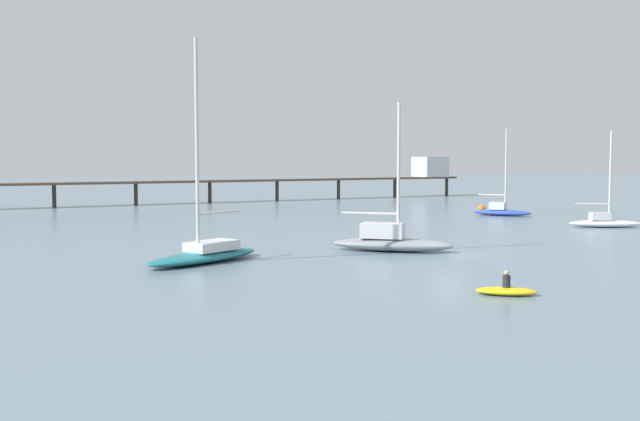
% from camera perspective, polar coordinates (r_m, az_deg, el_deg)
% --- Properties ---
extents(ground_plane, '(400.00, 400.00, 0.00)m').
position_cam_1_polar(ground_plane, '(47.33, 10.06, -3.49)').
color(ground_plane, slate).
extents(pier, '(83.91, 9.43, 6.37)m').
position_cam_1_polar(pier, '(108.03, -0.17, 2.85)').
color(pier, brown).
rests_on(pier, ground_plane).
extents(sailboat_blue, '(5.39, 5.97, 9.35)m').
position_cam_1_polar(sailboat_blue, '(80.44, 14.13, 0.05)').
color(sailboat_blue, '#2D4CB7').
rests_on(sailboat_blue, ground_plane).
extents(sailboat_white, '(6.60, 4.55, 8.68)m').
position_cam_1_polar(sailboat_white, '(69.99, 21.54, -0.76)').
color(sailboat_white, white).
rests_on(sailboat_white, ground_plane).
extents(sailboat_gray, '(7.90, 6.94, 9.93)m').
position_cam_1_polar(sailboat_gray, '(48.84, 5.55, -2.33)').
color(sailboat_gray, gray).
rests_on(sailboat_gray, ground_plane).
extents(sailboat_teal, '(8.79, 6.48, 13.29)m').
position_cam_1_polar(sailboat_teal, '(44.09, -9.06, -3.15)').
color(sailboat_teal, '#1E727A').
rests_on(sailboat_teal, ground_plane).
extents(dinghy_yellow, '(3.01, 2.56, 1.14)m').
position_cam_1_polar(dinghy_yellow, '(34.38, 14.49, -6.12)').
color(dinghy_yellow, yellow).
rests_on(dinghy_yellow, ground_plane).
extents(mooring_buoy_mid, '(0.87, 0.87, 0.87)m').
position_cam_1_polar(mooring_buoy_mid, '(85.12, 12.65, 0.16)').
color(mooring_buoy_mid, orange).
rests_on(mooring_buoy_mid, ground_plane).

